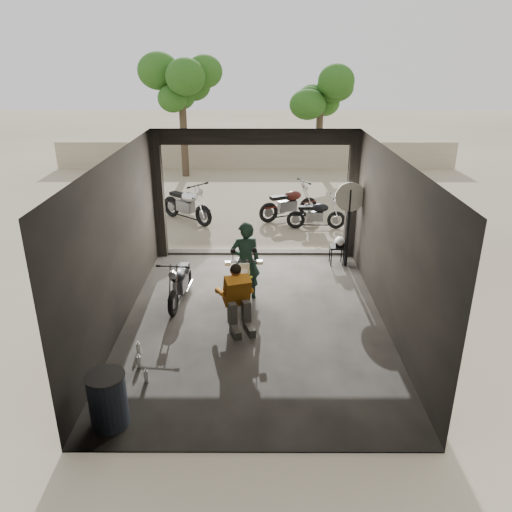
{
  "coord_description": "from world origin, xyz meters",
  "views": [
    {
      "loc": [
        0.05,
        -8.56,
        4.83
      ],
      "look_at": [
        0.03,
        0.6,
        1.12
      ],
      "focal_mm": 35.0,
      "sensor_mm": 36.0,
      "label": 1
    }
  ],
  "objects_px": {
    "outside_bike_b": "(289,201)",
    "mechanic": "(239,300)",
    "rider": "(245,261)",
    "sign_post": "(349,212)",
    "outside_bike_c": "(316,212)",
    "main_bike": "(242,276)",
    "outside_bike_a": "(186,202)",
    "oil_drum": "(108,401)",
    "stool": "(337,249)",
    "helmet": "(340,241)",
    "left_bike": "(180,280)"
  },
  "relations": [
    {
      "from": "outside_bike_b",
      "to": "rider",
      "type": "xyz_separation_m",
      "value": [
        -1.23,
        -5.46,
        0.25
      ]
    },
    {
      "from": "rider",
      "to": "oil_drum",
      "type": "bearing_deg",
      "value": 52.66
    },
    {
      "from": "left_bike",
      "to": "mechanic",
      "type": "relative_size",
      "value": 1.22
    },
    {
      "from": "main_bike",
      "to": "outside_bike_a",
      "type": "distance_m",
      "value": 5.7
    },
    {
      "from": "outside_bike_a",
      "to": "sign_post",
      "type": "height_order",
      "value": "sign_post"
    },
    {
      "from": "sign_post",
      "to": "helmet",
      "type": "bearing_deg",
      "value": 121.32
    },
    {
      "from": "main_bike",
      "to": "helmet",
      "type": "height_order",
      "value": "main_bike"
    },
    {
      "from": "oil_drum",
      "to": "outside_bike_c",
      "type": "bearing_deg",
      "value": 65.98
    },
    {
      "from": "helmet",
      "to": "outside_bike_c",
      "type": "bearing_deg",
      "value": 94.82
    },
    {
      "from": "outside_bike_c",
      "to": "oil_drum",
      "type": "relative_size",
      "value": 1.85
    },
    {
      "from": "outside_bike_a",
      "to": "outside_bike_b",
      "type": "distance_m",
      "value": 3.16
    },
    {
      "from": "stool",
      "to": "sign_post",
      "type": "distance_m",
      "value": 1.01
    },
    {
      "from": "outside_bike_c",
      "to": "rider",
      "type": "relative_size",
      "value": 0.89
    },
    {
      "from": "outside_bike_a",
      "to": "outside_bike_c",
      "type": "xyz_separation_m",
      "value": [
        3.92,
        -0.68,
        -0.12
      ]
    },
    {
      "from": "left_bike",
      "to": "stool",
      "type": "xyz_separation_m",
      "value": [
        3.55,
        2.01,
        -0.09
      ]
    },
    {
      "from": "outside_bike_c",
      "to": "mechanic",
      "type": "height_order",
      "value": "mechanic"
    },
    {
      "from": "stool",
      "to": "left_bike",
      "type": "bearing_deg",
      "value": -150.52
    },
    {
      "from": "rider",
      "to": "sign_post",
      "type": "bearing_deg",
      "value": -156.96
    },
    {
      "from": "main_bike",
      "to": "outside_bike_b",
      "type": "height_order",
      "value": "outside_bike_b"
    },
    {
      "from": "stool",
      "to": "mechanic",
      "type": "bearing_deg",
      "value": -125.98
    },
    {
      "from": "outside_bike_c",
      "to": "helmet",
      "type": "bearing_deg",
      "value": -173.03
    },
    {
      "from": "outside_bike_b",
      "to": "oil_drum",
      "type": "height_order",
      "value": "outside_bike_b"
    },
    {
      "from": "outside_bike_a",
      "to": "helmet",
      "type": "height_order",
      "value": "outside_bike_a"
    },
    {
      "from": "rider",
      "to": "helmet",
      "type": "bearing_deg",
      "value": -153.32
    },
    {
      "from": "outside_bike_b",
      "to": "sign_post",
      "type": "bearing_deg",
      "value": 172.1
    },
    {
      "from": "main_bike",
      "to": "rider",
      "type": "xyz_separation_m",
      "value": [
        0.06,
        0.11,
        0.29
      ]
    },
    {
      "from": "oil_drum",
      "to": "sign_post",
      "type": "height_order",
      "value": "sign_post"
    },
    {
      "from": "left_bike",
      "to": "rider",
      "type": "xyz_separation_m",
      "value": [
        1.36,
        0.16,
        0.35
      ]
    },
    {
      "from": "outside_bike_c",
      "to": "main_bike",
      "type": "bearing_deg",
      "value": 158.05
    },
    {
      "from": "outside_bike_c",
      "to": "left_bike",
      "type": "bearing_deg",
      "value": 146.42
    },
    {
      "from": "oil_drum",
      "to": "stool",
      "type": "bearing_deg",
      "value": 55.29
    },
    {
      "from": "main_bike",
      "to": "helmet",
      "type": "xyz_separation_m",
      "value": [
        2.31,
        1.95,
        0.04
      ]
    },
    {
      "from": "rider",
      "to": "stool",
      "type": "height_order",
      "value": "rider"
    },
    {
      "from": "outside_bike_c",
      "to": "sign_post",
      "type": "height_order",
      "value": "sign_post"
    },
    {
      "from": "outside_bike_c",
      "to": "mechanic",
      "type": "xyz_separation_m",
      "value": [
        -2.08,
        -5.89,
        0.1
      ]
    },
    {
      "from": "mechanic",
      "to": "oil_drum",
      "type": "relative_size",
      "value": 1.5
    },
    {
      "from": "outside_bike_c",
      "to": "rider",
      "type": "xyz_separation_m",
      "value": [
        -1.99,
        -4.6,
        0.34
      ]
    },
    {
      "from": "outside_bike_b",
      "to": "mechanic",
      "type": "bearing_deg",
      "value": 143.62
    },
    {
      "from": "mechanic",
      "to": "sign_post",
      "type": "distance_m",
      "value": 3.99
    },
    {
      "from": "outside_bike_b",
      "to": "outside_bike_c",
      "type": "bearing_deg",
      "value": -164.22
    },
    {
      "from": "stool",
      "to": "oil_drum",
      "type": "xyz_separation_m",
      "value": [
        -4.0,
        -5.78,
        -0.01
      ]
    },
    {
      "from": "left_bike",
      "to": "outside_bike_a",
      "type": "relative_size",
      "value": 0.8
    },
    {
      "from": "rider",
      "to": "helmet",
      "type": "relative_size",
      "value": 6.28
    },
    {
      "from": "mechanic",
      "to": "helmet",
      "type": "height_order",
      "value": "mechanic"
    },
    {
      "from": "oil_drum",
      "to": "main_bike",
      "type": "bearing_deg",
      "value": 65.4
    },
    {
      "from": "outside_bike_c",
      "to": "rider",
      "type": "distance_m",
      "value": 5.02
    },
    {
      "from": "main_bike",
      "to": "outside_bike_c",
      "type": "distance_m",
      "value": 5.14
    },
    {
      "from": "outside_bike_b",
      "to": "rider",
      "type": "bearing_deg",
      "value": 141.99
    },
    {
      "from": "outside_bike_a",
      "to": "outside_bike_b",
      "type": "bearing_deg",
      "value": -45.69
    },
    {
      "from": "rider",
      "to": "main_bike",
      "type": "bearing_deg",
      "value": 48.32
    }
  ]
}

